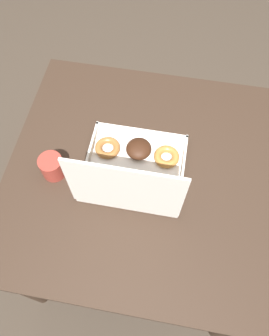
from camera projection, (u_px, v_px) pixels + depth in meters
name	position (u px, v px, depth m)	size (l,w,h in m)	color
ground_plane	(141.00, 234.00, 1.79)	(8.00, 8.00, 0.00)	#42382D
dining_table	(144.00, 185.00, 1.22)	(0.95, 0.91, 0.75)	#38281E
donut_box	(133.00, 173.00, 1.07)	(0.33, 0.30, 0.30)	white
coffee_mug	(52.00, 166.00, 1.09)	(0.08, 0.08, 0.08)	#A3382D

